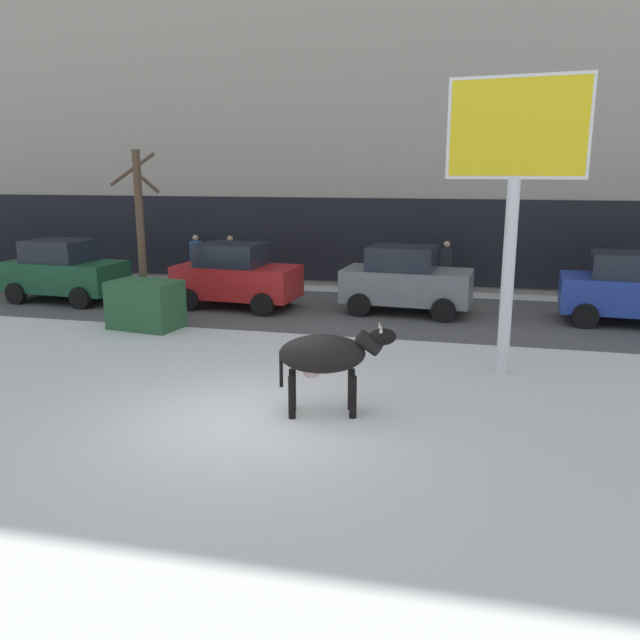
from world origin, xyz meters
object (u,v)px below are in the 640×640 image
object	(u,v)px
pedestrian_far_left	(446,268)
bare_tree_left_lot	(141,232)
car_darkgreen_hatchback	(64,271)
car_blue_hatchback	(631,289)
billboard	(517,147)
car_grey_hatchback	(406,280)
pedestrian_by_cars	(231,261)
pedestrian_near_billboard	(196,260)
dumpster	(146,305)
cow_black	(327,356)
car_red_hatchback	(236,276)

from	to	relation	value
pedestrian_far_left	bare_tree_left_lot	world-z (taller)	bare_tree_left_lot
car_darkgreen_hatchback	pedestrian_far_left	size ratio (longest dim) A/B	2.09
car_blue_hatchback	billboard	bearing A→B (deg)	-123.00
billboard	car_grey_hatchback	distance (m)	6.62
car_grey_hatchback	pedestrian_by_cars	bearing A→B (deg)	155.72
pedestrian_near_billboard	bare_tree_left_lot	size ratio (longest dim) A/B	0.39
car_darkgreen_hatchback	pedestrian_far_left	xyz separation A→B (m)	(11.20, 3.57, -0.05)
billboard	dumpster	world-z (taller)	billboard
dumpster	billboard	bearing A→B (deg)	-11.82
pedestrian_by_cars	car_grey_hatchback	bearing A→B (deg)	-24.28
billboard	pedestrian_far_left	distance (m)	8.80
car_blue_hatchback	pedestrian_near_billboard	xyz separation A→B (m)	(-13.31, 2.85, -0.05)
cow_black	billboard	size ratio (longest dim) A/B	0.35
car_darkgreen_hatchback	car_blue_hatchback	size ratio (longest dim) A/B	1.00
car_darkgreen_hatchback	car_red_hatchback	distance (m)	5.40
pedestrian_near_billboard	pedestrian_far_left	distance (m)	8.49
car_grey_hatchback	dumpster	xyz separation A→B (m)	(-6.17, -3.32, -0.33)
car_grey_hatchback	dumpster	bearing A→B (deg)	-151.69
pedestrian_near_billboard	bare_tree_left_lot	world-z (taller)	bare_tree_left_lot
cow_black	car_blue_hatchback	xyz separation A→B (m)	(6.19, 8.02, -0.07)
cow_black	pedestrian_by_cars	size ratio (longest dim) A/B	1.12
car_red_hatchback	pedestrian_near_billboard	xyz separation A→B (m)	(-2.68, 3.24, -0.05)
pedestrian_near_billboard	dumpster	bearing A→B (deg)	-77.55
car_red_hatchback	pedestrian_near_billboard	size ratio (longest dim) A/B	2.09
pedestrian_by_cars	bare_tree_left_lot	bearing A→B (deg)	-93.30
car_grey_hatchback	dumpster	world-z (taller)	car_grey_hatchback
car_red_hatchback	pedestrian_far_left	xyz separation A→B (m)	(5.81, 3.24, -0.05)
pedestrian_by_cars	billboard	bearing A→B (deg)	-42.35
billboard	bare_tree_left_lot	xyz separation A→B (m)	(-9.05, 2.54, -1.96)
car_blue_hatchback	dumpster	world-z (taller)	car_blue_hatchback
cow_black	car_darkgreen_hatchback	distance (m)	12.24
cow_black	bare_tree_left_lot	size ratio (longest dim) A/B	0.44
car_blue_hatchback	bare_tree_left_lot	xyz separation A→B (m)	(-12.37, -2.58, 1.43)
pedestrian_far_left	pedestrian_by_cars	bearing A→B (deg)	180.00
bare_tree_left_lot	billboard	bearing A→B (deg)	-15.66
car_red_hatchback	pedestrian_by_cars	world-z (taller)	car_red_hatchback
car_darkgreen_hatchback	bare_tree_left_lot	bearing A→B (deg)	-26.88
car_red_hatchback	pedestrian_by_cars	bearing A→B (deg)	113.68
car_grey_hatchback	pedestrian_far_left	distance (m)	2.99
billboard	dumpster	distance (m)	9.57
bare_tree_left_lot	car_blue_hatchback	bearing A→B (deg)	11.78
car_grey_hatchback	pedestrian_near_billboard	size ratio (longest dim) A/B	2.09
car_grey_hatchback	pedestrian_near_billboard	xyz separation A→B (m)	(-7.53, 2.83, -0.05)
pedestrian_near_billboard	pedestrian_far_left	size ratio (longest dim) A/B	1.00
billboard	car_blue_hatchback	size ratio (longest dim) A/B	1.54
car_blue_hatchback	car_darkgreen_hatchback	bearing A→B (deg)	-177.40
car_red_hatchback	dumpster	xyz separation A→B (m)	(-1.32, -2.91, -0.33)
billboard	dumpster	xyz separation A→B (m)	(-8.64, 1.81, -3.71)
billboard	bare_tree_left_lot	world-z (taller)	billboard
pedestrian_near_billboard	pedestrian_by_cars	size ratio (longest dim) A/B	1.00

